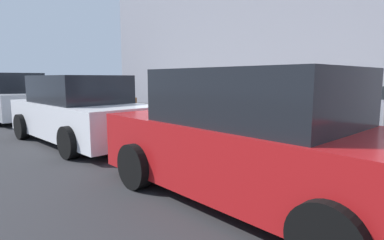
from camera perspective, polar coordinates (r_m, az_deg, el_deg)
ground_plane at (r=8.28m, az=-5.57°, el=-3.06°), size 40.00×40.00×0.00m
sidewalk_curb at (r=9.99m, az=5.68°, el=-0.78°), size 18.00×5.00×0.14m
suitcase_red_0 at (r=6.22m, az=23.40°, el=-2.50°), size 0.39×0.24×0.80m
suitcase_silver_1 at (r=6.42m, az=19.22°, el=-1.93°), size 0.42×0.23×0.81m
suitcase_olive_2 at (r=6.62m, az=14.89°, el=-1.96°), size 0.43×0.19×0.70m
suitcase_teal_3 at (r=6.86m, az=10.88°, el=-1.75°), size 0.43×0.23×0.81m
suitcase_black_4 at (r=7.23m, az=8.09°, el=-1.17°), size 0.37×0.21×0.65m
suitcase_navy_5 at (r=7.49m, az=5.15°, el=-0.94°), size 0.36×0.29×0.80m
suitcase_maroon_6 at (r=7.87m, az=2.66°, el=-0.49°), size 0.47×0.23×0.62m
suitcase_red_7 at (r=8.19m, az=-0.90°, el=0.07°), size 0.50×0.23×0.68m
suitcase_silver_8 at (r=8.67m, az=-3.32°, el=0.38°), size 0.50×0.22×0.81m
fire_hydrant at (r=9.44m, az=-7.46°, el=1.51°), size 0.39×0.21×0.75m
bollard_post at (r=9.89m, az=-10.44°, el=1.78°), size 0.13×0.13×0.80m
parked_car_red_0 at (r=3.98m, az=11.50°, el=-3.60°), size 4.44×2.14×1.66m
parked_car_white_1 at (r=7.96m, az=-19.98°, el=1.55°), size 4.51×2.07×1.61m
parked_car_silver_2 at (r=13.32m, az=-30.14°, el=3.49°), size 4.60×2.02×1.72m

